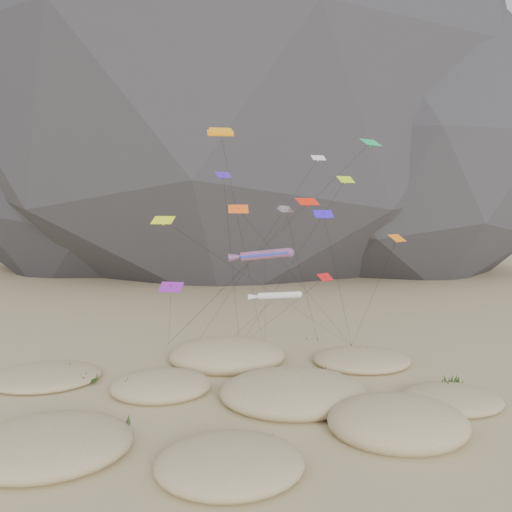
# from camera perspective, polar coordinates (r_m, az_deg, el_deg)

# --- Properties ---
(ground) EXTENTS (500.00, 500.00, 0.00)m
(ground) POSITION_cam_1_polar(r_m,az_deg,el_deg) (49.27, 1.73, -17.25)
(ground) COLOR #CCB789
(ground) RESTS_ON ground
(rock_headland) EXTENTS (226.37, 148.64, 177.50)m
(rock_headland) POSITION_cam_1_polar(r_m,az_deg,el_deg) (172.91, -1.51, 23.38)
(rock_headland) COLOR black
(rock_headland) RESTS_ON ground
(dunes) EXTENTS (52.69, 37.12, 3.86)m
(dunes) POSITION_cam_1_polar(r_m,az_deg,el_deg) (51.99, -1.27, -15.18)
(dunes) COLOR #CCB789
(dunes) RESTS_ON ground
(dune_grass) EXTENTS (43.76, 30.34, 1.55)m
(dune_grass) POSITION_cam_1_polar(r_m,az_deg,el_deg) (51.88, 0.75, -15.05)
(dune_grass) COLOR black
(dune_grass) RESTS_ON ground
(kite_stakes) EXTENTS (25.55, 4.86, 0.30)m
(kite_stakes) POSITION_cam_1_polar(r_m,az_deg,el_deg) (71.12, 0.11, -10.00)
(kite_stakes) COLOR #3F2D1E
(kite_stakes) RESTS_ON ground
(rainbow_tube_kite) EXTENTS (7.79, 11.51, 14.49)m
(rainbow_tube_kite) POSITION_cam_1_polar(r_m,az_deg,el_deg) (58.92, 0.79, 0.14)
(rainbow_tube_kite) COLOR orange
(rainbow_tube_kite) RESTS_ON ground
(white_tube_kite) EXTENTS (8.83, 12.45, 9.69)m
(white_tube_kite) POSITION_cam_1_polar(r_m,az_deg,el_deg) (57.61, 2.31, -4.55)
(white_tube_kite) COLOR silver
(white_tube_kite) RESTS_ON ground
(orange_parafoil) EXTENTS (7.77, 12.37, 28.24)m
(orange_parafoil) POSITION_cam_1_polar(r_m,az_deg,el_deg) (58.33, -4.02, 13.66)
(orange_parafoil) COLOR orange
(orange_parafoil) RESTS_ON ground
(multi_parafoil) EXTENTS (7.29, 9.22, 19.41)m
(multi_parafoil) POSITION_cam_1_polar(r_m,az_deg,el_deg) (61.11, 3.44, 5.12)
(multi_parafoil) COLOR #FF1A29
(multi_parafoil) RESTS_ON ground
(delta_kites) EXTENTS (28.90, 19.02, 27.00)m
(delta_kites) POSITION_cam_1_polar(r_m,az_deg,el_deg) (56.87, 3.52, 4.44)
(delta_kites) COLOR #471FB9
(delta_kites) RESTS_ON ground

